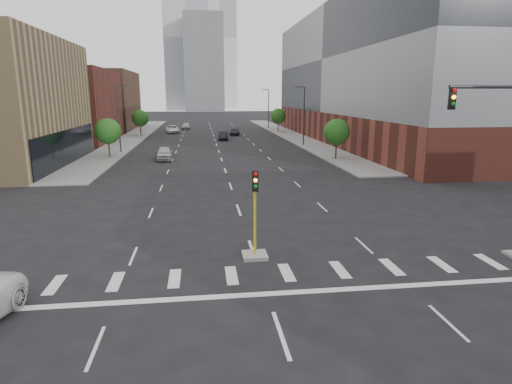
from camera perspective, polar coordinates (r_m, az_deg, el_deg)
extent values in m
plane|color=black|center=(13.52, 5.03, -22.74)|extent=(400.00, 400.00, 0.00)
cube|color=gray|center=(85.99, -15.82, 7.19)|extent=(5.00, 92.00, 0.15)
cube|color=gray|center=(86.85, 4.33, 7.69)|extent=(5.00, 92.00, 0.15)
cube|color=brown|center=(80.71, -25.85, 10.29)|extent=(20.00, 22.00, 12.00)
cube|color=brown|center=(105.73, -21.48, 11.26)|extent=(20.00, 24.00, 13.00)
cube|color=brown|center=(77.80, 17.13, 8.35)|extent=(24.00, 70.00, 5.00)
cube|color=slate|center=(77.82, 17.68, 16.44)|extent=(24.00, 70.00, 17.00)
cube|color=#B2B7BC|center=(232.37, -9.19, 19.42)|extent=(22.00, 22.00, 70.00)
cube|color=#B2B7BC|center=(272.90, -4.97, 19.59)|extent=(20.00, 20.00, 80.00)
cube|color=slate|center=(211.21, -6.96, 16.62)|extent=(18.00, 18.00, 44.00)
cube|color=#999993|center=(21.34, -0.16, -8.47)|extent=(1.20, 1.20, 0.20)
cylinder|color=gold|center=(20.78, -0.16, -4.10)|extent=(0.14, 0.14, 3.20)
cube|color=black|center=(20.09, -0.10, 1.49)|extent=(0.28, 0.18, 1.00)
sphere|color=red|center=(19.93, -0.07, 2.42)|extent=(0.18, 0.18, 0.18)
sphere|color=orange|center=(19.98, -0.07, 1.57)|extent=(0.18, 0.18, 0.18)
sphere|color=#0C7F19|center=(20.04, -0.07, 0.73)|extent=(0.18, 0.18, 0.18)
cylinder|color=#2D2D30|center=(22.67, 29.87, 12.06)|extent=(5.00, 0.16, 0.16)
cube|color=black|center=(21.38, 24.70, 11.28)|extent=(0.28, 0.18, 1.00)
sphere|color=red|center=(21.28, 24.96, 12.20)|extent=(0.18, 0.18, 0.18)
sphere|color=orange|center=(21.28, 24.89, 11.40)|extent=(0.18, 0.18, 0.18)
sphere|color=#0C7F19|center=(21.28, 24.81, 10.60)|extent=(0.18, 0.18, 0.18)
cylinder|color=#2D2D30|center=(67.72, 6.40, 9.94)|extent=(0.20, 0.20, 9.00)
cube|color=#2D2D30|center=(67.46, 5.82, 13.77)|extent=(1.40, 0.22, 0.15)
cylinder|color=#2D2D30|center=(102.03, 1.69, 10.97)|extent=(0.20, 0.20, 9.00)
cube|color=#2D2D30|center=(101.86, 1.25, 13.50)|extent=(1.40, 0.22, 0.15)
cylinder|color=#2D2D30|center=(61.80, -17.85, 9.14)|extent=(0.20, 0.20, 9.00)
cube|color=#2D2D30|center=(61.58, -17.39, 13.36)|extent=(1.40, 0.22, 0.15)
cylinder|color=#382619|center=(57.30, -18.98, 5.32)|extent=(0.20, 0.20, 1.75)
sphere|color=#134817|center=(57.07, -19.15, 7.68)|extent=(3.20, 3.20, 3.20)
cylinder|color=#382619|center=(86.76, -15.11, 7.91)|extent=(0.20, 0.20, 1.75)
sphere|color=#134817|center=(86.60, -15.20, 9.47)|extent=(3.20, 3.20, 3.20)
cylinder|color=#382619|center=(53.77, 10.61, 5.34)|extent=(0.20, 0.20, 1.75)
sphere|color=#134817|center=(53.52, 10.71, 7.86)|extent=(3.20, 3.20, 3.20)
cylinder|color=#382619|center=(92.46, 2.97, 8.61)|extent=(0.20, 0.20, 1.75)
sphere|color=#134817|center=(92.31, 2.98, 10.08)|extent=(3.20, 3.20, 3.20)
imported|color=#A7A6AA|center=(53.92, -12.11, 5.08)|extent=(2.09, 4.86, 1.64)
imported|color=black|center=(76.70, -4.38, 7.51)|extent=(1.92, 4.69, 1.51)
imported|color=white|center=(92.03, -11.07, 8.22)|extent=(3.14, 5.83, 1.55)
imported|color=black|center=(85.43, -2.86, 8.03)|extent=(2.54, 4.90, 1.36)
imported|color=#BBBABF|center=(101.79, -9.34, 8.69)|extent=(1.84, 4.36, 1.47)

